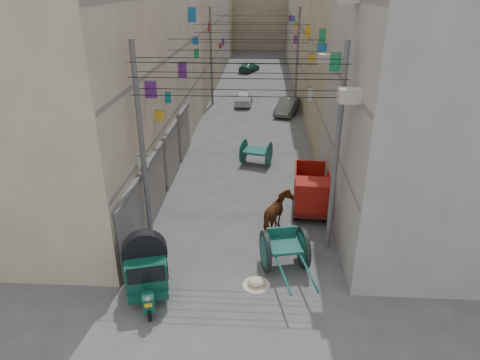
# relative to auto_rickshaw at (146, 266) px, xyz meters

# --- Properties ---
(ground) EXTENTS (140.00, 140.00, 0.00)m
(ground) POSITION_rel_auto_rickshaw_xyz_m (2.90, -2.79, -1.08)
(ground) COLOR #47474A
(ground) RESTS_ON ground
(building_row_left) EXTENTS (8.00, 62.00, 14.00)m
(building_row_left) POSITION_rel_auto_rickshaw_xyz_m (-5.10, 31.34, 5.38)
(building_row_left) COLOR #BCA88E
(building_row_left) RESTS_ON ground
(building_row_right) EXTENTS (8.00, 62.00, 14.00)m
(building_row_right) POSITION_rel_auto_rickshaw_xyz_m (10.89, 31.34, 5.38)
(building_row_right) COLOR #A09A96
(building_row_right) RESTS_ON ground
(end_cap_building) EXTENTS (22.00, 10.00, 13.00)m
(end_cap_building) POSITION_rel_auto_rickshaw_xyz_m (2.90, 63.21, 5.42)
(end_cap_building) COLOR #B4A58E
(end_cap_building) RESTS_ON ground
(shutters_left) EXTENTS (0.18, 14.40, 2.88)m
(shutters_left) POSITION_rel_auto_rickshaw_xyz_m (-1.02, 7.59, 0.41)
(shutters_left) COLOR #525358
(shutters_left) RESTS_ON ground
(signboards) EXTENTS (8.22, 40.52, 5.67)m
(signboards) POSITION_rel_auto_rickshaw_xyz_m (2.89, 18.87, 2.35)
(signboards) COLOR gold
(signboards) RESTS_ON ground
(ac_units) EXTENTS (0.70, 6.55, 3.35)m
(ac_units) POSITION_rel_auto_rickshaw_xyz_m (6.55, 4.88, 6.35)
(ac_units) COLOR #B3ACA0
(ac_units) RESTS_ON ground
(utility_poles) EXTENTS (7.40, 22.20, 8.00)m
(utility_poles) POSITION_rel_auto_rickshaw_xyz_m (2.90, 14.21, 2.92)
(utility_poles) COLOR #575659
(utility_poles) RESTS_ON ground
(overhead_cables) EXTENTS (7.40, 22.52, 1.12)m
(overhead_cables) POSITION_rel_auto_rickshaw_xyz_m (2.90, 11.61, 5.69)
(overhead_cables) COLOR black
(overhead_cables) RESTS_ON ground
(auto_rickshaw) EXTENTS (1.94, 2.70, 1.83)m
(auto_rickshaw) POSITION_rel_auto_rickshaw_xyz_m (0.00, 0.00, 0.00)
(auto_rickshaw) COLOR black
(auto_rickshaw) RESTS_ON ground
(tonga_cart) EXTENTS (1.93, 3.58, 1.53)m
(tonga_cart) POSITION_rel_auto_rickshaw_xyz_m (4.69, 1.70, -0.28)
(tonga_cart) COLOR black
(tonga_cart) RESTS_ON ground
(mini_truck) EXTENTS (1.81, 3.59, 1.96)m
(mini_truck) POSITION_rel_auto_rickshaw_xyz_m (6.07, 6.00, -0.14)
(mini_truck) COLOR black
(mini_truck) RESTS_ON ground
(second_cart) EXTENTS (1.95, 1.82, 1.43)m
(second_cart) POSITION_rel_auto_rickshaw_xyz_m (3.42, 11.70, -0.31)
(second_cart) COLOR #124E45
(second_cart) RESTS_ON ground
(feed_sack) EXTENTS (0.61, 0.49, 0.31)m
(feed_sack) POSITION_rel_auto_rickshaw_xyz_m (3.68, 0.58, -0.93)
(feed_sack) COLOR beige
(feed_sack) RESTS_ON ground
(horse) EXTENTS (1.52, 2.18, 1.68)m
(horse) POSITION_rel_auto_rickshaw_xyz_m (4.49, 4.21, -0.24)
(horse) COLOR brown
(horse) RESTS_ON ground
(distant_car_white) EXTENTS (1.54, 3.61, 1.22)m
(distant_car_white) POSITION_rel_auto_rickshaw_xyz_m (2.04, 25.19, -0.47)
(distant_car_white) COLOR silver
(distant_car_white) RESTS_ON ground
(distant_car_grey) EXTENTS (2.35, 4.05, 1.26)m
(distant_car_grey) POSITION_rel_auto_rickshaw_xyz_m (5.70, 22.48, -0.45)
(distant_car_grey) COLOR #565B57
(distant_car_grey) RESTS_ON ground
(distant_car_green) EXTENTS (2.76, 4.11, 1.11)m
(distant_car_green) POSITION_rel_auto_rickshaw_xyz_m (1.94, 40.74, -0.52)
(distant_car_green) COLOR #205D42
(distant_car_green) RESTS_ON ground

